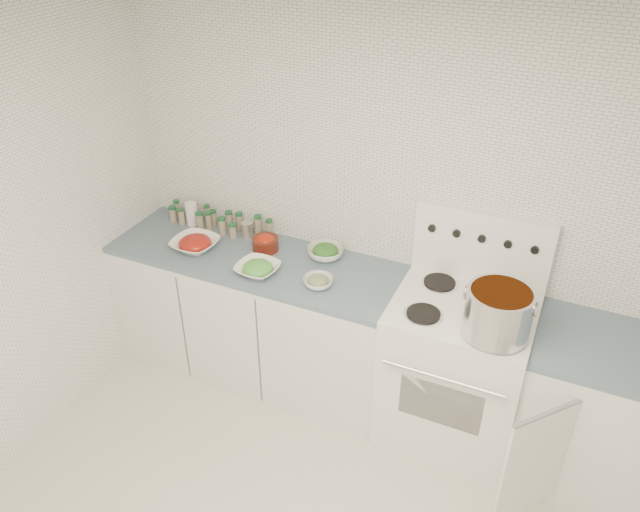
{
  "coord_description": "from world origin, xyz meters",
  "views": [
    {
      "loc": [
        0.89,
        -1.59,
        2.95
      ],
      "look_at": [
        -0.36,
        1.14,
        1.06
      ],
      "focal_mm": 35.0,
      "sensor_mm": 36.0,
      "label": 1
    }
  ],
  "objects_px": {
    "bowl_snowpea": "(258,268)",
    "bowl_tomato": "(195,244)",
    "stock_pot": "(498,311)",
    "stove": "(455,366)"
  },
  "relations": [
    {
      "from": "stock_pot",
      "to": "bowl_tomato",
      "type": "bearing_deg",
      "value": 176.51
    },
    {
      "from": "stove",
      "to": "stock_pot",
      "type": "distance_m",
      "value": 0.64
    },
    {
      "from": "stock_pot",
      "to": "bowl_tomato",
      "type": "height_order",
      "value": "stock_pot"
    },
    {
      "from": "stock_pot",
      "to": "bowl_snowpea",
      "type": "xyz_separation_m",
      "value": [
        -1.39,
        0.04,
        -0.15
      ]
    },
    {
      "from": "stove",
      "to": "stock_pot",
      "type": "relative_size",
      "value": 3.85
    },
    {
      "from": "stove",
      "to": "bowl_snowpea",
      "type": "height_order",
      "value": "stove"
    },
    {
      "from": "bowl_tomato",
      "to": "bowl_snowpea",
      "type": "height_order",
      "value": "bowl_tomato"
    },
    {
      "from": "stock_pot",
      "to": "stove",
      "type": "bearing_deg",
      "value": 136.29
    },
    {
      "from": "bowl_snowpea",
      "to": "bowl_tomato",
      "type": "bearing_deg",
      "value": 170.87
    },
    {
      "from": "stock_pot",
      "to": "bowl_snowpea",
      "type": "height_order",
      "value": "stock_pot"
    }
  ]
}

